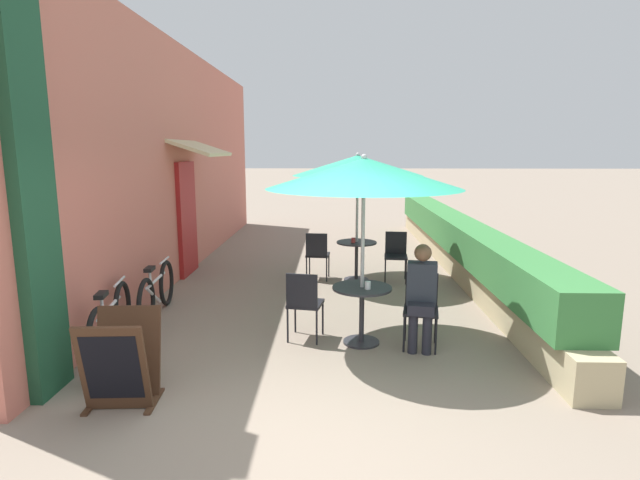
# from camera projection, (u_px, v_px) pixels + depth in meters

# --- Properties ---
(ground_plane) EXTENTS (120.00, 120.00, 0.00)m
(ground_plane) POSITION_uv_depth(u_px,v_px,m) (291.00, 429.00, 4.20)
(ground_plane) COLOR gray
(cafe_facade_wall) EXTENTS (0.98, 11.80, 4.20)m
(cafe_facade_wall) POSITION_uv_depth(u_px,v_px,m) (184.00, 162.00, 9.57)
(cafe_facade_wall) COLOR #C66B5B
(cafe_facade_wall) RESTS_ON ground_plane
(planter_hedge) EXTENTS (0.60, 10.80, 1.01)m
(planter_hedge) POSITION_uv_depth(u_px,v_px,m) (456.00, 242.00, 9.73)
(planter_hedge) COLOR tan
(planter_hedge) RESTS_ON ground_plane
(patio_table_near) EXTENTS (0.71, 0.71, 0.70)m
(patio_table_near) POSITION_uv_depth(u_px,v_px,m) (362.00, 304.00, 5.98)
(patio_table_near) COLOR #28282D
(patio_table_near) RESTS_ON ground_plane
(patio_umbrella_near) EXTENTS (2.27, 2.27, 2.27)m
(patio_umbrella_near) POSITION_uv_depth(u_px,v_px,m) (364.00, 173.00, 5.71)
(patio_umbrella_near) COLOR #B7B7BC
(patio_umbrella_near) RESTS_ON ground_plane
(cafe_chair_near_left) EXTENTS (0.47, 0.47, 0.87)m
(cafe_chair_near_left) POSITION_uv_depth(u_px,v_px,m) (304.00, 300.00, 6.05)
(cafe_chair_near_left) COLOR black
(cafe_chair_near_left) RESTS_ON ground_plane
(cafe_chair_near_right) EXTENTS (0.47, 0.47, 0.87)m
(cafe_chair_near_right) POSITION_uv_depth(u_px,v_px,m) (421.00, 304.00, 5.91)
(cafe_chair_near_right) COLOR black
(cafe_chair_near_right) RESTS_ON ground_plane
(seated_patron_near_right) EXTENTS (0.39, 0.45, 1.25)m
(seated_patron_near_right) POSITION_uv_depth(u_px,v_px,m) (421.00, 292.00, 5.77)
(seated_patron_near_right) COLOR #23232D
(seated_patron_near_right) RESTS_ON ground_plane
(coffee_cup_near) EXTENTS (0.07, 0.07, 0.09)m
(coffee_cup_near) POSITION_uv_depth(u_px,v_px,m) (368.00, 285.00, 5.84)
(coffee_cup_near) COLOR white
(coffee_cup_near) RESTS_ON patio_table_near
(patio_table_mid) EXTENTS (0.71, 0.71, 0.70)m
(patio_table_mid) POSITION_uv_depth(u_px,v_px,m) (356.00, 254.00, 8.90)
(patio_table_mid) COLOR #28282D
(patio_table_mid) RESTS_ON ground_plane
(patio_umbrella_mid) EXTENTS (2.27, 2.27, 2.27)m
(patio_umbrella_mid) POSITION_uv_depth(u_px,v_px,m) (358.00, 165.00, 8.62)
(patio_umbrella_mid) COLOR #B7B7BC
(patio_umbrella_mid) RESTS_ON ground_plane
(cafe_chair_mid_left) EXTENTS (0.44, 0.44, 0.87)m
(cafe_chair_mid_left) POSITION_uv_depth(u_px,v_px,m) (396.00, 252.00, 8.88)
(cafe_chair_mid_left) COLOR black
(cafe_chair_mid_left) RESTS_ON ground_plane
(cafe_chair_mid_right) EXTENTS (0.44, 0.44, 0.87)m
(cafe_chair_mid_right) POSITION_uv_depth(u_px,v_px,m) (317.00, 252.00, 8.91)
(cafe_chair_mid_right) COLOR black
(cafe_chair_mid_right) RESTS_ON ground_plane
(coffee_cup_mid) EXTENTS (0.07, 0.07, 0.09)m
(coffee_cup_mid) POSITION_uv_depth(u_px,v_px,m) (353.00, 240.00, 8.76)
(coffee_cup_mid) COLOR #B73D3D
(coffee_cup_mid) RESTS_ON patio_table_mid
(bicycle_leaning) EXTENTS (0.35, 1.73, 0.80)m
(bicycle_leaning) POSITION_uv_depth(u_px,v_px,m) (111.00, 322.00, 5.72)
(bicycle_leaning) COLOR black
(bicycle_leaning) RESTS_ON ground_plane
(bicycle_second) EXTENTS (0.20, 1.73, 0.78)m
(bicycle_second) POSITION_uv_depth(u_px,v_px,m) (157.00, 292.00, 6.98)
(bicycle_second) COLOR black
(bicycle_second) RESTS_ON ground_plane
(menu_board) EXTENTS (0.64, 0.67, 0.85)m
(menu_board) POSITION_uv_depth(u_px,v_px,m) (122.00, 360.00, 4.55)
(menu_board) COLOR #422819
(menu_board) RESTS_ON ground_plane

